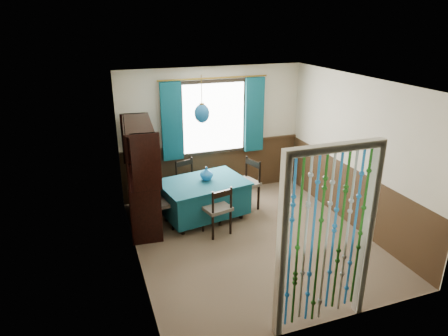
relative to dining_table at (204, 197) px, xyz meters
name	(u,v)px	position (x,y,z in m)	size (l,w,h in m)	color
floor	(252,239)	(0.51, -0.98, -0.41)	(4.00, 4.00, 0.00)	brown
ceiling	(257,82)	(0.51, -0.98, 2.09)	(4.00, 4.00, 0.00)	silver
wall_back	(213,132)	(0.51, 1.02, 0.84)	(3.60, 3.60, 0.00)	beige
wall_front	(331,230)	(0.51, -2.98, 0.84)	(3.60, 3.60, 0.00)	beige
wall_left	(133,182)	(-1.29, -0.98, 0.84)	(4.00, 4.00, 0.00)	beige
wall_right	(355,154)	(2.31, -0.98, 0.84)	(4.00, 4.00, 0.00)	beige
wainscot_back	(214,169)	(0.51, 1.01, 0.09)	(3.60, 3.60, 0.00)	#3A2616
wainscot_front	(324,288)	(0.51, -2.96, 0.09)	(3.60, 3.60, 0.00)	#3A2616
wainscot_left	(138,231)	(-1.27, -0.98, 0.09)	(4.00, 4.00, 0.00)	#3A2616
wainscot_right	(349,195)	(2.30, -0.98, 0.09)	(4.00, 4.00, 0.00)	#3A2616
window	(214,118)	(0.51, 0.97, 1.14)	(1.32, 0.12, 1.42)	black
doorway	(326,243)	(0.51, -2.92, 0.64)	(1.16, 0.12, 2.18)	silver
dining_table	(204,197)	(0.00, 0.00, 0.00)	(1.60, 1.24, 0.69)	#104553
chair_near	(217,209)	(0.05, -0.60, 0.04)	(0.50, 0.48, 0.84)	black
chair_far	(189,181)	(-0.10, 0.65, 0.05)	(0.53, 0.52, 0.86)	black
chair_left	(158,203)	(-0.83, -0.10, 0.05)	(0.45, 0.47, 0.86)	black
chair_right	(246,183)	(0.85, 0.12, 0.09)	(0.55, 0.57, 0.93)	black
sideboard	(142,191)	(-1.03, 0.14, 0.21)	(0.59, 1.41, 1.79)	black
pendant_lamp	(202,113)	(0.00, 0.00, 1.48)	(0.25, 0.25, 0.77)	olive
vase_table	(206,174)	(0.08, 0.06, 0.39)	(0.21, 0.21, 0.22)	#165D9B
bowl_shelf	(146,160)	(-0.97, -0.16, 0.84)	(0.19, 0.19, 0.05)	beige
vase_sideboard	(142,165)	(-0.97, 0.39, 0.58)	(0.17, 0.17, 0.17)	beige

